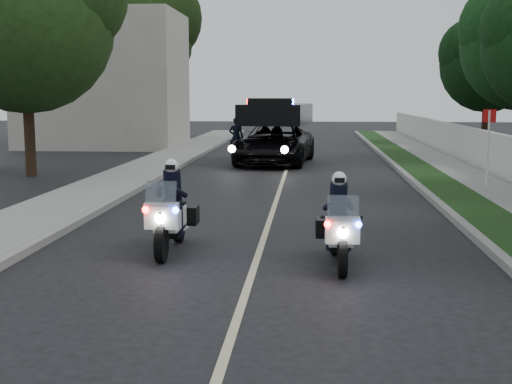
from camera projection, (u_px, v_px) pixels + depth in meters
The scene contains 17 objects.
ground at pixel (245, 294), 9.55m from camera, with size 120.00×120.00×0.00m, color black.
curb_right at pixel (424, 191), 19.08m from camera, with size 0.20×60.00×0.15m, color gray.
grass_verge at pixel (449, 191), 19.02m from camera, with size 1.20×60.00×0.16m, color #193814.
sidewalk_right at pixel (496, 192), 18.91m from camera, with size 1.40×60.00×0.16m, color gray.
curb_left at pixel (139, 188), 19.74m from camera, with size 0.20×60.00×0.15m, color gray.
sidewalk_left at pixel (102, 187), 19.82m from camera, with size 2.00×60.00×0.16m, color gray.
building_far at pixel (104, 80), 35.50m from camera, with size 8.00×6.00×7.00m, color #A8A396.
lane_marking at pixel (279, 192), 19.42m from camera, with size 0.12×50.00×0.01m, color #BFB78C.
police_moto_left at pixel (171, 251), 12.15m from camera, with size 0.68×1.95×1.66m, color white, non-canonical shape.
police_moto_right at pixel (338, 265), 11.17m from camera, with size 0.64×1.82×1.55m, color silver, non-canonical shape.
police_suv at pixel (275, 164), 27.30m from camera, with size 2.69×5.80×2.82m, color black.
bicycle at pixel (236, 162), 27.77m from camera, with size 0.65×1.86×0.97m, color black.
cyclist at pixel (236, 162), 27.77m from camera, with size 0.60×0.40×1.65m, color black.
sign_post at pixel (486, 191), 19.67m from camera, with size 0.38×0.38×2.44m, color #A60B0C, non-canonical shape.
tree_right_e at pixel (484, 146), 36.31m from camera, with size 5.05×5.05×8.41m, color black, non-canonical shape.
tree_left_near at pixel (32, 176), 23.16m from camera, with size 5.94×5.94×9.90m, color #1F3F15, non-canonical shape.
tree_left_far at pixel (136, 141), 40.10m from camera, with size 6.93×6.93×11.56m, color black, non-canonical shape.
Camera 1 is at (0.90, -9.20, 2.80)m, focal length 47.40 mm.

